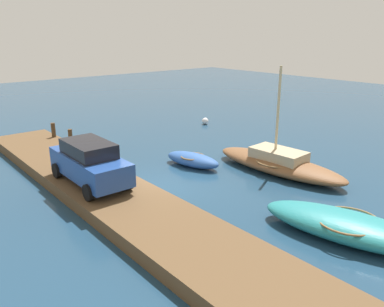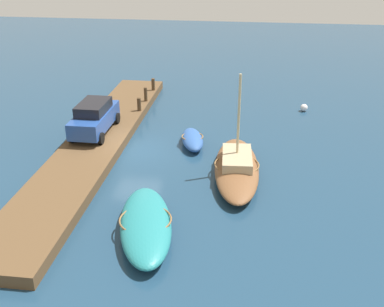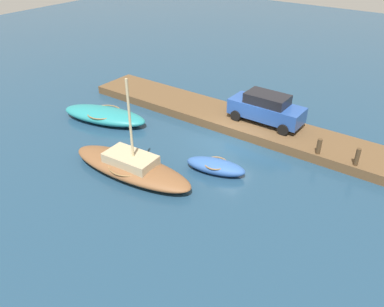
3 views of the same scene
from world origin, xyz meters
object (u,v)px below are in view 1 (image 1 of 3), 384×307
at_px(motorboat_teal, 348,227).
at_px(marker_buoy, 205,121).
at_px(rowboat_blue, 193,160).
at_px(mooring_post_mid_west, 71,138).
at_px(mooring_post_mid_east, 86,146).
at_px(sailboat_brown, 278,163).
at_px(parked_car, 90,162).
at_px(mooring_post_west, 53,130).

bearing_deg(motorboat_teal, marker_buoy, 140.44).
distance_m(rowboat_blue, marker_buoy, 9.28).
relative_size(mooring_post_mid_west, mooring_post_mid_east, 1.11).
relative_size(sailboat_brown, parked_car, 1.62).
relative_size(rowboat_blue, marker_buoy, 6.68).
height_order(rowboat_blue, marker_buoy, rowboat_blue).
bearing_deg(marker_buoy, mooring_post_mid_east, -75.45).
bearing_deg(marker_buoy, sailboat_brown, -22.38).
relative_size(parked_car, marker_buoy, 9.05).
xyz_separation_m(motorboat_teal, sailboat_brown, (-5.42, 3.31, 0.04)).
relative_size(motorboat_teal, parked_car, 1.36).
bearing_deg(sailboat_brown, mooring_post_mid_west, -147.51).
bearing_deg(mooring_post_mid_east, sailboat_brown, 42.65).
relative_size(rowboat_blue, mooring_post_west, 3.86).
bearing_deg(rowboat_blue, motorboat_teal, -17.94).
distance_m(motorboat_teal, mooring_post_mid_west, 14.75).
bearing_deg(sailboat_brown, marker_buoy, 154.17).
distance_m(sailboat_brown, marker_buoy, 10.59).
bearing_deg(motorboat_teal, rowboat_blue, 161.55).
height_order(mooring_post_mid_west, mooring_post_mid_east, mooring_post_mid_west).
distance_m(mooring_post_west, mooring_post_mid_east, 4.37).
relative_size(mooring_post_mid_east, parked_car, 0.19).
distance_m(mooring_post_mid_east, marker_buoy, 10.90).
distance_m(rowboat_blue, mooring_post_mid_west, 6.90).
xyz_separation_m(motorboat_teal, marker_buoy, (-15.21, 7.34, -0.18)).
bearing_deg(mooring_post_mid_west, mooring_post_west, 180.00).
bearing_deg(motorboat_teal, parked_car, -164.65).
distance_m(sailboat_brown, rowboat_blue, 4.20).
xyz_separation_m(mooring_post_west, parked_car, (8.22, -1.63, 0.50)).
height_order(motorboat_teal, marker_buoy, motorboat_teal).
height_order(motorboat_teal, sailboat_brown, sailboat_brown).
height_order(sailboat_brown, mooring_post_mid_west, sailboat_brown).
height_order(sailboat_brown, mooring_post_west, sailboat_brown).
bearing_deg(motorboat_teal, mooring_post_west, 176.91).
xyz_separation_m(motorboat_teal, mooring_post_west, (-16.85, -3.19, 0.52)).
bearing_deg(parked_car, mooring_post_mid_west, 164.66).
distance_m(motorboat_teal, mooring_post_mid_east, 12.89).
distance_m(sailboat_brown, parked_car, 8.79).
xyz_separation_m(sailboat_brown, rowboat_blue, (-3.30, -2.60, -0.12)).
bearing_deg(parked_car, rowboat_blue, 91.41).
relative_size(sailboat_brown, mooring_post_mid_east, 8.51).
bearing_deg(marker_buoy, mooring_post_west, -98.84).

